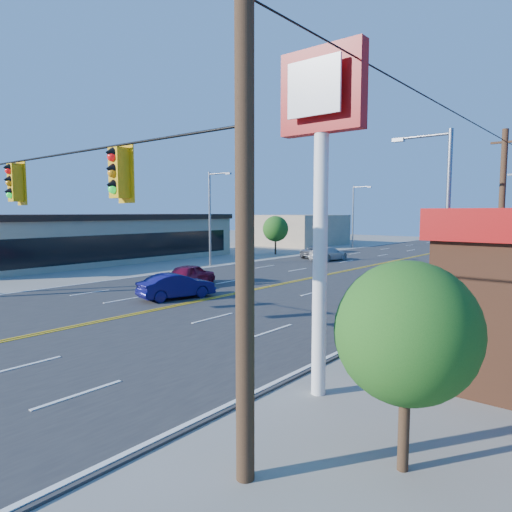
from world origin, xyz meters
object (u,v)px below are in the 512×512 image
Objects in this scene: car_blue at (177,287)px; car_white at (328,254)px; car_magenta at (191,276)px; kfc_pylon at (321,153)px; car_silver at (317,252)px.

car_blue reaches higher than car_white.
car_blue is (2.58, -3.36, -0.01)m from car_magenta.
kfc_pylon is at bearing 132.88° from car_magenta.
car_white is (-3.57, 21.67, -0.01)m from car_blue.
car_magenta is 0.93× the size of car_silver.
kfc_pylon is 1.89× the size of car_white.
car_blue is at bearing 112.40° from car_magenta.
car_silver is at bearing -30.94° from car_white.
kfc_pylon is 14.83m from car_blue.
car_white is 1.06× the size of car_silver.
kfc_pylon reaches higher than car_white.
car_white is (-0.98, 18.32, -0.02)m from car_magenta.
kfc_pylon is 1.99× the size of car_silver.
car_silver is (-3.23, 19.90, -0.08)m from car_magenta.
kfc_pylon is 2.11× the size of car_blue.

